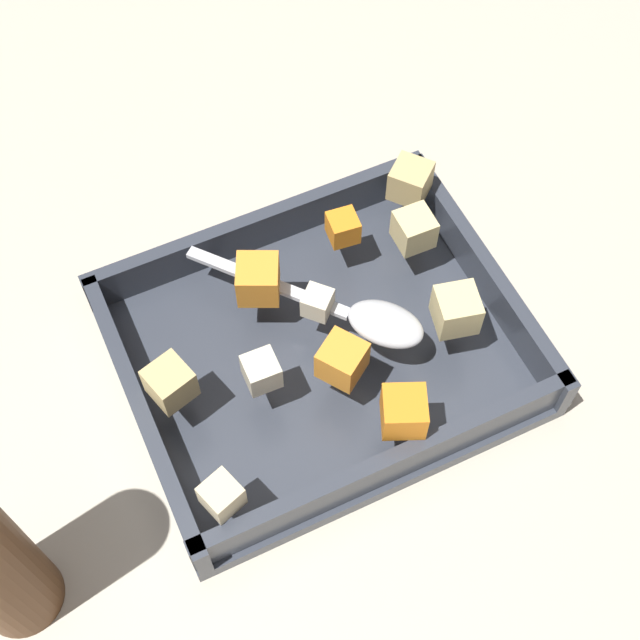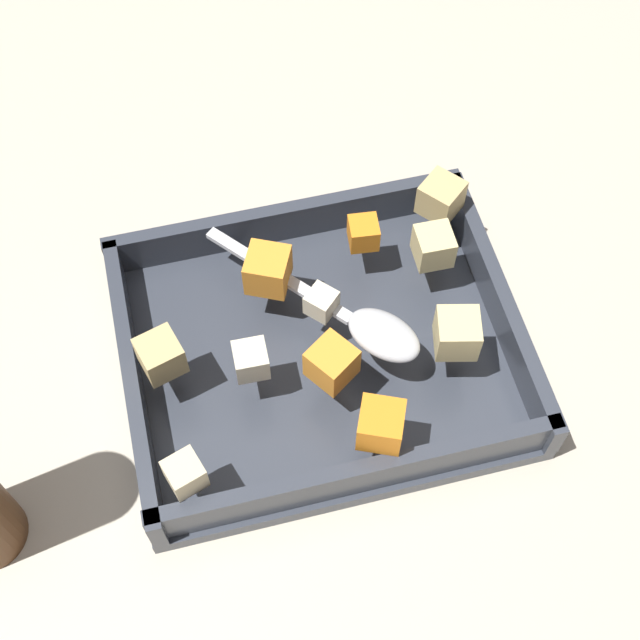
# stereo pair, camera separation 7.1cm
# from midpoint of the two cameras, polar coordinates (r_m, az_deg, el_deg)

# --- Properties ---
(ground_plane) EXTENTS (4.00, 4.00, 0.00)m
(ground_plane) POSITION_cam_midpoint_polar(r_m,az_deg,el_deg) (0.77, 2.65, -2.98)
(ground_plane) COLOR #BCB29E
(baking_dish) EXTENTS (0.32, 0.26, 0.05)m
(baking_dish) POSITION_cam_midpoint_polar(r_m,az_deg,el_deg) (0.76, 2.69, -2.11)
(baking_dish) COLOR #333842
(baking_dish) RESTS_ON ground_plane
(carrot_chunk_corner_ne) EXTENTS (0.03, 0.03, 0.02)m
(carrot_chunk_corner_ne) POSITION_cam_midpoint_polar(r_m,az_deg,el_deg) (0.76, 5.48, 5.33)
(carrot_chunk_corner_ne) COLOR orange
(carrot_chunk_corner_ne) RESTS_ON baking_dish
(carrot_chunk_far_left) EXTENTS (0.05, 0.05, 0.03)m
(carrot_chunk_far_left) POSITION_cam_midpoint_polar(r_m,az_deg,el_deg) (0.73, -0.56, 2.99)
(carrot_chunk_far_left) COLOR orange
(carrot_chunk_far_left) RESTS_ON baking_dish
(carrot_chunk_heap_top) EXTENTS (0.04, 0.04, 0.03)m
(carrot_chunk_heap_top) POSITION_cam_midpoint_polar(r_m,az_deg,el_deg) (0.69, 4.04, -2.94)
(carrot_chunk_heap_top) COLOR orange
(carrot_chunk_heap_top) RESTS_ON baking_dish
(carrot_chunk_mid_left) EXTENTS (0.04, 0.04, 0.03)m
(carrot_chunk_mid_left) POSITION_cam_midpoint_polar(r_m,az_deg,el_deg) (0.67, 6.97, -6.92)
(carrot_chunk_mid_left) COLOR orange
(carrot_chunk_mid_left) RESTS_ON baking_dish
(potato_chunk_corner_sw) EXTENTS (0.04, 0.04, 0.03)m
(potato_chunk_corner_sw) POSITION_cam_midpoint_polar(r_m,az_deg,el_deg) (0.71, 11.57, -1.08)
(potato_chunk_corner_sw) COLOR #E0CC89
(potato_chunk_corner_sw) RESTS_ON baking_dish
(potato_chunk_far_right) EXTENTS (0.03, 0.03, 0.03)m
(potato_chunk_far_right) POSITION_cam_midpoint_polar(r_m,az_deg,el_deg) (0.76, 9.94, 4.45)
(potato_chunk_far_right) COLOR #E0CC89
(potato_chunk_far_right) RESTS_ON baking_dish
(potato_chunk_near_right) EXTENTS (0.05, 0.05, 0.03)m
(potato_chunk_near_right) POSITION_cam_midpoint_polar(r_m,az_deg,el_deg) (0.79, 10.31, 7.51)
(potato_chunk_near_right) COLOR tan
(potato_chunk_near_right) RESTS_ON baking_dish
(potato_chunk_heap_side) EXTENTS (0.03, 0.03, 0.03)m
(potato_chunk_heap_side) POSITION_cam_midpoint_polar(r_m,az_deg,el_deg) (0.66, -5.52, -10.00)
(potato_chunk_heap_side) COLOR beige
(potato_chunk_heap_side) RESTS_ON baking_dish
(potato_chunk_corner_nw) EXTENTS (0.04, 0.04, 0.03)m
(potato_chunk_corner_nw) POSITION_cam_midpoint_polar(r_m,az_deg,el_deg) (0.70, -7.32, -2.26)
(potato_chunk_corner_nw) COLOR tan
(potato_chunk_corner_nw) RESTS_ON baking_dish
(parsnip_chunk_under_handle) EXTENTS (0.03, 0.03, 0.03)m
(parsnip_chunk_under_handle) POSITION_cam_midpoint_polar(r_m,az_deg,el_deg) (0.69, -1.50, -2.82)
(parsnip_chunk_under_handle) COLOR beige
(parsnip_chunk_under_handle) RESTS_ON baking_dish
(parsnip_chunk_corner_se) EXTENTS (0.03, 0.03, 0.02)m
(parsnip_chunk_corner_se) POSITION_cam_midpoint_polar(r_m,az_deg,el_deg) (0.72, 2.91, 0.88)
(parsnip_chunk_corner_se) COLOR beige
(parsnip_chunk_corner_se) RESTS_ON baking_dish
(serving_spoon) EXTENTS (0.16, 0.18, 0.02)m
(serving_spoon) POSITION_cam_midpoint_polar(r_m,az_deg,el_deg) (0.71, 6.03, -0.69)
(serving_spoon) COLOR silver
(serving_spoon) RESTS_ON baking_dish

